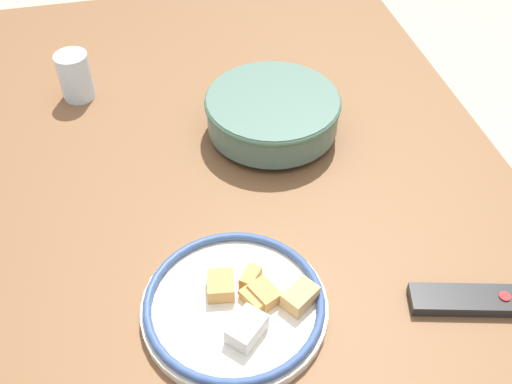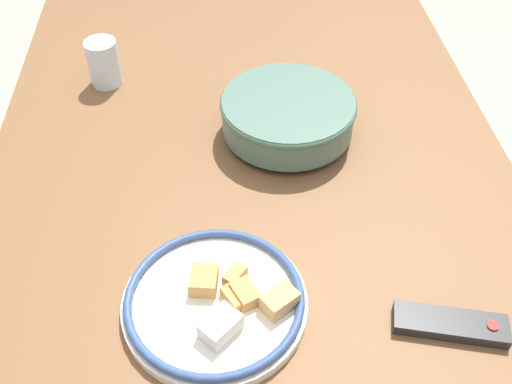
{
  "view_description": "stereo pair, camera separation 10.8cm",
  "coord_description": "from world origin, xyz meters",
  "px_view_note": "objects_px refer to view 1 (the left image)",
  "views": [
    {
      "loc": [
        0.86,
        -0.17,
        1.53
      ],
      "look_at": [
        0.11,
        0.0,
        0.76
      ],
      "focal_mm": 42.0,
      "sensor_mm": 36.0,
      "label": 1
    },
    {
      "loc": [
        0.87,
        -0.06,
        1.53
      ],
      "look_at": [
        0.11,
        0.0,
        0.76
      ],
      "focal_mm": 42.0,
      "sensor_mm": 36.0,
      "label": 2
    }
  ],
  "objects_px": {
    "tv_remote": "(465,300)",
    "drinking_glass": "(75,76)",
    "food_plate": "(236,305)",
    "noodle_bowl": "(273,112)"
  },
  "relations": [
    {
      "from": "tv_remote",
      "to": "drinking_glass",
      "type": "xyz_separation_m",
      "value": [
        -0.71,
        -0.59,
        0.04
      ]
    },
    {
      "from": "food_plate",
      "to": "drinking_glass",
      "type": "relative_size",
      "value": 2.76
    },
    {
      "from": "food_plate",
      "to": "drinking_glass",
      "type": "height_order",
      "value": "drinking_glass"
    },
    {
      "from": "noodle_bowl",
      "to": "tv_remote",
      "type": "distance_m",
      "value": 0.53
    },
    {
      "from": "noodle_bowl",
      "to": "tv_remote",
      "type": "xyz_separation_m",
      "value": [
        0.49,
        0.2,
        -0.04
      ]
    },
    {
      "from": "tv_remote",
      "to": "drinking_glass",
      "type": "height_order",
      "value": "drinking_glass"
    },
    {
      "from": "noodle_bowl",
      "to": "food_plate",
      "type": "distance_m",
      "value": 0.46
    },
    {
      "from": "food_plate",
      "to": "drinking_glass",
      "type": "bearing_deg",
      "value": -160.08
    },
    {
      "from": "noodle_bowl",
      "to": "drinking_glass",
      "type": "xyz_separation_m",
      "value": [
        -0.22,
        -0.4,
        0.0
      ]
    },
    {
      "from": "tv_remote",
      "to": "drinking_glass",
      "type": "bearing_deg",
      "value": -126.25
    }
  ]
}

